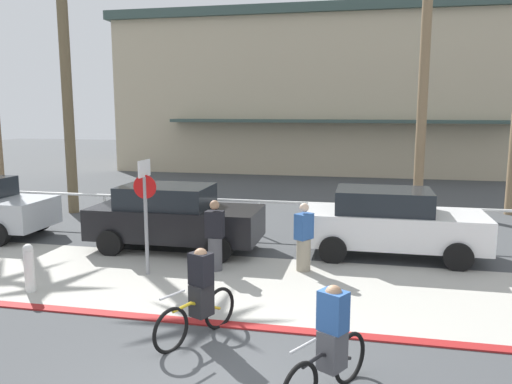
% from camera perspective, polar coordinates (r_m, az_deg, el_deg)
% --- Properties ---
extents(ground_plane, '(80.00, 80.00, 0.00)m').
position_cam_1_polar(ground_plane, '(16.26, 5.63, -3.74)').
color(ground_plane, '#424447').
extents(sidewalk_strip, '(44.00, 4.00, 0.02)m').
position_cam_1_polar(sidewalk_strip, '(10.74, 2.05, -10.54)').
color(sidewalk_strip, '#ADAAA0').
rests_on(sidewalk_strip, ground).
extents(curb_paint, '(44.00, 0.24, 0.03)m').
position_cam_1_polar(curb_paint, '(8.92, -0.27, -14.78)').
color(curb_paint, maroon).
rests_on(curb_paint, ground).
extents(building_backdrop, '(26.04, 11.95, 9.09)m').
position_cam_1_polar(building_backdrop, '(33.07, 9.40, 10.74)').
color(building_backdrop, '#BCAD8E').
rests_on(building_backdrop, ground).
extents(rail_fence, '(22.07, 0.08, 1.04)m').
position_cam_1_polar(rail_fence, '(14.63, 5.01, -1.82)').
color(rail_fence, white).
rests_on(rail_fence, ground).
extents(stop_sign_bike_lane, '(0.52, 0.56, 2.56)m').
position_cam_1_polar(stop_sign_bike_lane, '(11.35, -12.23, -0.94)').
color(stop_sign_bike_lane, gray).
rests_on(stop_sign_bike_lane, ground).
extents(bollard_3, '(0.20, 0.20, 1.00)m').
position_cam_1_polar(bollard_3, '(11.27, -23.94, -7.69)').
color(bollard_3, white).
rests_on(bollard_3, ground).
extents(palm_tree_2, '(3.49, 3.36, 9.53)m').
position_cam_1_polar(palm_tree_2, '(19.26, -20.79, 19.20)').
color(palm_tree_2, brown).
rests_on(palm_tree_2, ground).
extents(palm_tree_3, '(3.14, 3.52, 8.97)m').
position_cam_1_polar(palm_tree_3, '(20.01, 18.30, 17.16)').
color(palm_tree_3, '#846B4C').
rests_on(palm_tree_3, ground).
extents(car_black_1, '(4.40, 2.02, 1.69)m').
position_cam_1_polar(car_black_1, '(13.48, -9.14, -2.74)').
color(car_black_1, black).
rests_on(car_black_1, ground).
extents(car_white_2, '(4.40, 2.02, 1.69)m').
position_cam_1_polar(car_white_2, '(13.12, 14.76, -3.26)').
color(car_white_2, white).
rests_on(car_white_2, ground).
extents(cyclist_yellow_0, '(0.85, 1.66, 1.50)m').
position_cam_1_polar(cyclist_yellow_0, '(8.39, -6.34, -11.41)').
color(cyclist_yellow_0, black).
rests_on(cyclist_yellow_0, ground).
extents(cyclist_black_1, '(0.98, 1.60, 1.50)m').
position_cam_1_polar(cyclist_black_1, '(6.83, 8.26, -16.48)').
color(cyclist_black_1, black).
rests_on(cyclist_black_1, ground).
extents(pedestrian_0, '(0.44, 0.48, 1.58)m').
position_cam_1_polar(pedestrian_0, '(11.60, 5.33, -5.39)').
color(pedestrian_0, gray).
rests_on(pedestrian_0, ground).
extents(pedestrian_2, '(0.40, 0.32, 1.63)m').
position_cam_1_polar(pedestrian_2, '(11.61, -4.60, -5.21)').
color(pedestrian_2, '#4C4C51').
rests_on(pedestrian_2, ground).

